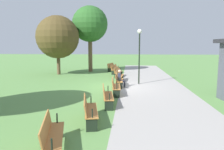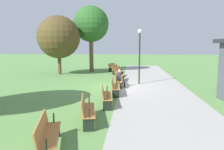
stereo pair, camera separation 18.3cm
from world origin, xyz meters
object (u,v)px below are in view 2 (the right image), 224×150
object	(u,v)px
bench_3	(120,75)
bench_6	(105,95)
bench_2	(118,72)
bench_1	(116,69)
bench_5	(115,86)
bench_7	(87,109)
bench_4	(119,80)
bench_8	(47,134)
person_seated	(121,78)
tree_1	(59,37)
tree_3	(91,24)
lamp_post	(140,46)
bench_0	(113,67)

from	to	relation	value
bench_3	bench_6	xyz separation A→B (m)	(6.98, -0.24, 0.00)
bench_2	bench_1	bearing A→B (deg)	-162.44
bench_5	bench_7	xyz separation A→B (m)	(4.62, -0.63, 0.00)
bench_4	bench_5	distance (m)	2.33
bench_5	bench_2	bearing A→B (deg)	178.04
bench_8	bench_6	bearing A→B (deg)	152.67
bench_2	bench_4	world-z (taller)	same
bench_7	person_seated	distance (m)	6.81
bench_2	tree_1	xyz separation A→B (m)	(-1.34, -5.93, 3.15)
bench_4	person_seated	xyz separation A→B (m)	(0.19, 0.14, 0.16)
bench_6	bench_2	bearing A→B (deg)	172.18
bench_1	tree_1	bearing A→B (deg)	-68.47
bench_2	tree_3	world-z (taller)	tree_3
bench_8	bench_3	bearing A→B (deg)	158.51
bench_6	tree_1	distance (m)	12.58
bench_5	tree_3	distance (m)	12.33
person_seated	bench_4	bearing A→B (deg)	-142.88
bench_8	tree_1	bearing A→B (deg)	-177.50
bench_2	lamp_post	distance (m)	4.52
bench_2	tree_3	distance (m)	6.86
bench_8	bench_4	bearing A→B (deg)	156.56
bench_3	bench_2	bearing A→B (deg)	-170.25
bench_6	person_seated	xyz separation A→B (m)	(-4.46, 0.46, 0.16)
bench_6	tree_3	xyz separation A→B (m)	(-13.22, -3.23, 4.60)
bench_5	tree_1	world-z (taller)	tree_1
bench_0	bench_8	world-z (taller)	same
bench_1	tree_3	xyz separation A→B (m)	(-1.63, -2.83, 4.60)
bench_8	lamp_post	size ratio (longest dim) A/B	0.49
bench_1	tree_1	size ratio (longest dim) A/B	0.34
bench_2	bench_6	bearing A→B (deg)	7.82
bench_4	tree_1	bearing A→B (deg)	-133.83
bench_7	tree_1	xyz separation A→B (m)	(-12.94, -5.53, 3.15)
bench_1	bench_2	xyz separation A→B (m)	(2.30, 0.39, 0.00)
bench_8	lamp_post	world-z (taller)	lamp_post
bench_5	tree_3	xyz separation A→B (m)	(-10.90, -3.46, 4.60)
tree_3	bench_6	bearing A→B (deg)	13.71
bench_8	tree_1	xyz separation A→B (m)	(-15.20, -4.98, 3.15)
bench_7	tree_3	bearing A→B (deg)	178.61
bench_6	bench_8	world-z (taller)	same
bench_8	person_seated	bearing A→B (deg)	155.51
bench_7	tree_1	distance (m)	14.42
bench_3	bench_4	size ratio (longest dim) A/B	1.01
bench_3	tree_1	size ratio (longest dim) A/B	0.34
bench_6	bench_8	distance (m)	4.66
person_seated	bench_7	bearing A→B (deg)	-7.21
bench_4	person_seated	distance (m)	0.29
bench_5	tree_3	bearing A→B (deg)	-166.29
bench_1	tree_3	bearing A→B (deg)	-108.16
bench_6	person_seated	distance (m)	4.49
bench_8	bench_7	bearing A→B (deg)	150.72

